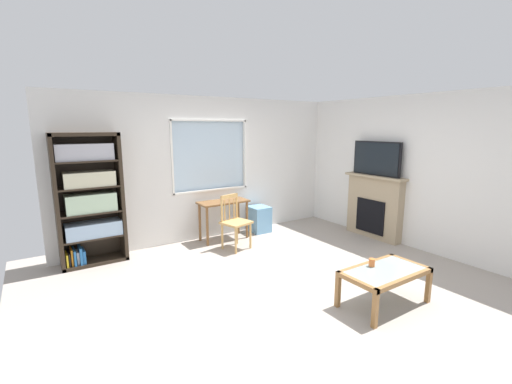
# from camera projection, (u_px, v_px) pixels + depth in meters

# --- Properties ---
(ground) EXTENTS (6.20, 5.68, 0.02)m
(ground) POSITION_uv_depth(u_px,v_px,m) (286.00, 282.00, 4.52)
(ground) COLOR #9E9389
(wall_back_with_window) EXTENTS (5.20, 0.15, 2.52)m
(wall_back_with_window) POSITION_uv_depth(u_px,v_px,m) (206.00, 170.00, 6.20)
(wall_back_with_window) COLOR silver
(wall_back_with_window) RESTS_ON ground
(wall_right) EXTENTS (0.12, 4.88, 2.52)m
(wall_right) POSITION_uv_depth(u_px,v_px,m) (413.00, 172.00, 5.71)
(wall_right) COLOR silver
(wall_right) RESTS_ON ground
(bookshelf) EXTENTS (0.90, 0.38, 1.92)m
(bookshelf) POSITION_uv_depth(u_px,v_px,m) (89.00, 197.00, 4.98)
(bookshelf) COLOR #2D2319
(bookshelf) RESTS_ON ground
(desk_under_window) EXTENTS (0.89, 0.41, 0.71)m
(desk_under_window) POSITION_uv_depth(u_px,v_px,m) (223.00, 208.00, 6.12)
(desk_under_window) COLOR brown
(desk_under_window) RESTS_ON ground
(wooden_chair) EXTENTS (0.51, 0.49, 0.90)m
(wooden_chair) POSITION_uv_depth(u_px,v_px,m) (235.00, 221.00, 5.68)
(wooden_chair) COLOR tan
(wooden_chair) RESTS_ON ground
(plastic_drawer_unit) EXTENTS (0.35, 0.40, 0.49)m
(plastic_drawer_unit) POSITION_uv_depth(u_px,v_px,m) (259.00, 219.00, 6.65)
(plastic_drawer_unit) COLOR #72ADDB
(plastic_drawer_unit) RESTS_ON ground
(fireplace) EXTENTS (0.26, 1.18, 1.15)m
(fireplace) POSITION_uv_depth(u_px,v_px,m) (374.00, 206.00, 6.26)
(fireplace) COLOR tan
(fireplace) RESTS_ON ground
(tv) EXTENTS (0.06, 0.96, 0.60)m
(tv) POSITION_uv_depth(u_px,v_px,m) (376.00, 159.00, 6.08)
(tv) COLOR black
(tv) RESTS_ON fireplace
(coffee_table) EXTENTS (1.00, 0.55, 0.42)m
(coffee_table) POSITION_uv_depth(u_px,v_px,m) (385.00, 275.00, 3.88)
(coffee_table) COLOR #8C9E99
(coffee_table) RESTS_ON ground
(sippy_cup) EXTENTS (0.07, 0.07, 0.09)m
(sippy_cup) POSITION_uv_depth(u_px,v_px,m) (372.00, 263.00, 3.95)
(sippy_cup) COLOR orange
(sippy_cup) RESTS_ON coffee_table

